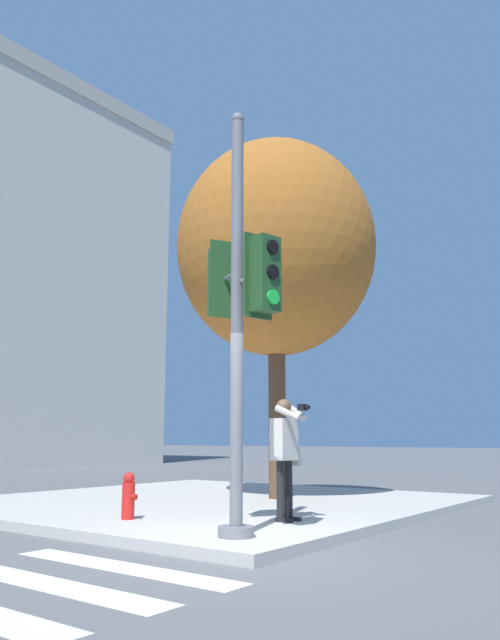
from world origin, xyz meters
name	(u,v)px	position (x,y,z in m)	size (l,w,h in m)	color
ground_plane	(244,556)	(0.00, 0.00, 0.00)	(160.00, 160.00, 0.00)	#5B5B5E
sidewalk_corner	(208,503)	(3.50, 3.50, 0.07)	(8.00, 8.00, 0.14)	#BCB7AD
traffic_signal_pole	(240,305)	(0.29, 0.30, 2.85)	(0.74, 1.31, 5.27)	slate
person_photographer	(286,447)	(1.78, 0.63, 1.12)	(0.58, 0.54, 1.66)	black
street_tree	(276,248)	(4.40, 2.56, 5.03)	(4.00, 4.00, 7.11)	brown
fire_hydrant	(129,496)	(0.60, 2.50, 0.45)	(0.18, 0.24, 0.64)	red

